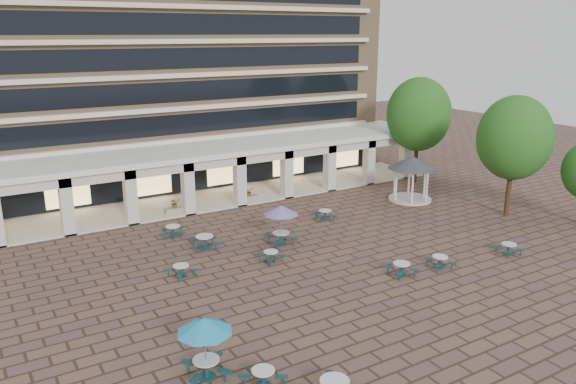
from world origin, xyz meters
name	(u,v)px	position (x,y,z in m)	size (l,w,h in m)	color
ground	(303,265)	(0.00, 0.00, 0.00)	(120.00, 120.00, 0.00)	brown
apartment_building	(150,37)	(0.00, 25.47, 12.60)	(40.00, 15.50, 25.20)	#A4855C
retail_arcade	(202,165)	(0.00, 14.80, 3.00)	(42.00, 6.60, 4.40)	white
picnic_table_0	(263,376)	(-7.47, -8.88, 0.41)	(1.73, 1.73, 0.68)	#143B3E
picnic_table_2	(440,261)	(6.57, -4.25, 0.39)	(1.67, 1.67, 0.66)	#143B3E
picnic_table_3	(401,268)	(3.94, -3.94, 0.43)	(1.69, 1.69, 0.71)	#143B3E
picnic_table_4	(205,328)	(-9.11, -7.28, 2.16)	(2.21, 2.21, 2.55)	#143B3E
picnic_table_5	(181,270)	(-6.58, 2.17, 0.40)	(1.74, 1.74, 0.67)	#143B3E
picnic_table_6	(281,212)	(0.61, 3.55, 2.18)	(2.23, 2.23, 2.57)	#143B3E
picnic_table_7	(509,248)	(11.60, -4.99, 0.40)	(1.66, 1.66, 0.67)	#143B3E
picnic_table_8	(173,230)	(-4.77, 8.46, 0.43)	(1.96, 1.96, 0.73)	#143B3E
picnic_table_9	(271,255)	(-1.32, 1.45, 0.38)	(1.63, 1.63, 0.64)	#143B3E
picnic_table_12	(205,241)	(-3.82, 5.41, 0.49)	(2.10, 2.10, 0.82)	#143B3E
picnic_table_13	(325,214)	(5.82, 6.18, 0.41)	(1.83, 1.83, 0.69)	#143B3E
gazebo	(412,168)	(14.42, 6.67, 2.67)	(3.81, 3.81, 3.55)	beige
tree_east_a	(514,138)	(17.90, 0.17, 5.73)	(5.27, 5.27, 8.77)	#42311A
tree_east_c	(419,114)	(18.67, 10.63, 6.09)	(5.59, 5.59, 9.32)	#42311A
planter_left	(175,208)	(-3.01, 12.90, 0.49)	(1.50, 0.60, 1.25)	gray
planter_right	(249,196)	(3.14, 12.90, 0.45)	(1.50, 0.73, 1.18)	gray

